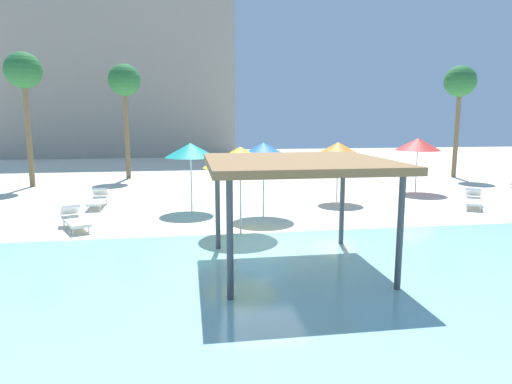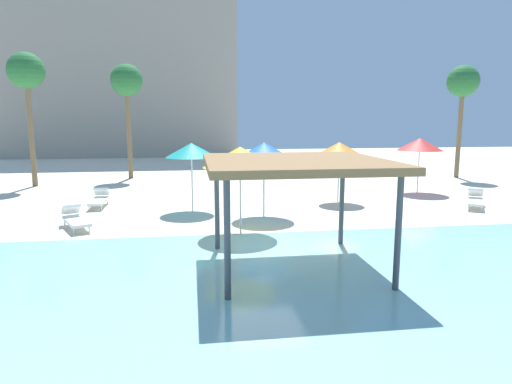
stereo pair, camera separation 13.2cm
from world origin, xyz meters
TOP-DOWN VIEW (x-y plane):
  - ground_plane at (0.00, 0.00)m, footprint 80.00×80.00m
  - lagoon_water at (0.00, -5.25)m, footprint 44.00×13.50m
  - shade_pavilion at (0.60, -1.86)m, footprint 4.33×4.33m
  - beach_umbrella_red_0 at (9.32, 8.48)m, footprint 2.23×2.23m
  - beach_umbrella_orange_1 at (4.54, 6.60)m, footprint 1.93×1.93m
  - beach_umbrella_yellow_2 at (-0.37, 1.67)m, footprint 2.39×2.39m
  - beach_umbrella_teal_4 at (-1.90, 5.57)m, footprint 2.06×2.06m
  - beach_umbrella_blue_5 at (0.78, 4.11)m, footprint 2.25×2.25m
  - lounge_chair_1 at (-5.80, 6.97)m, footprint 0.61×1.90m
  - lounge_chair_2 at (-5.87, 3.21)m, footprint 1.35×1.97m
  - lounge_chair_3 at (9.82, 4.54)m, footprint 1.53×1.92m
  - palm_tree_0 at (-5.66, 16.00)m, footprint 1.90×1.90m
  - palm_tree_1 at (-10.43, 13.37)m, footprint 1.90×1.90m
  - palm_tree_2 at (14.55, 13.46)m, footprint 1.90×1.90m
  - hotel_block_0 at (-8.30, 35.95)m, footprint 21.66×10.96m

SIDE VIEW (x-z plane):
  - ground_plane at x=0.00m, z-range 0.00..0.00m
  - lagoon_water at x=0.00m, z-range 0.00..0.04m
  - lounge_chair_1 at x=-5.80m, z-range -0.04..0.70m
  - lounge_chair_2 at x=-5.87m, z-range -0.04..0.70m
  - lounge_chair_3 at x=9.82m, z-range -0.04..0.70m
  - beach_umbrella_orange_1 at x=4.54m, z-range 1.06..3.71m
  - beach_umbrella_red_0 at x=9.32m, z-range 1.05..3.77m
  - beach_umbrella_teal_4 at x=-1.90m, z-range 1.08..3.81m
  - beach_umbrella_yellow_2 at x=-0.37m, z-range 1.08..3.89m
  - beach_umbrella_blue_5 at x=0.78m, z-range 1.09..3.90m
  - shade_pavilion at x=0.60m, z-range 1.20..3.93m
  - palm_tree_2 at x=14.55m, z-range 2.29..9.14m
  - palm_tree_0 at x=-5.66m, z-range 2.31..9.20m
  - palm_tree_1 at x=-10.43m, z-range 2.41..9.52m
  - hotel_block_0 at x=-8.30m, z-range 0.00..20.30m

